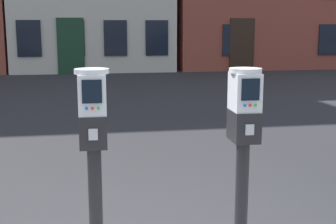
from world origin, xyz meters
TOP-DOWN VIEW (x-y plane):
  - parking_meter_near_kerb at (-0.32, -0.24)m, footprint 0.22×0.25m
  - parking_meter_twin_adjacent at (0.68, -0.24)m, footprint 0.22×0.25m

SIDE VIEW (x-z plane):
  - parking_meter_twin_adjacent at x=0.68m, z-range 0.40..1.78m
  - parking_meter_near_kerb at x=-0.32m, z-range 0.40..1.79m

